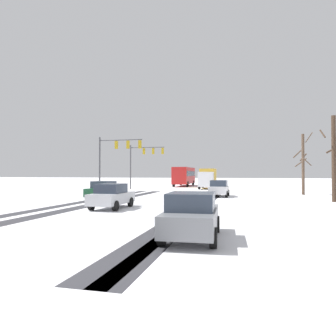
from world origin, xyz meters
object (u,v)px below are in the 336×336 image
(car_dark_green_second, at_px, (104,190))
(bare_tree_sidewalk_mid, at_px, (334,157))
(car_white_lead, at_px, (219,188))
(bare_tree_sidewalk_far, at_px, (303,163))
(traffic_signal_far_left, at_px, (144,157))
(bus_oncoming, at_px, (184,175))
(car_grey_fourth, at_px, (192,215))
(traffic_signal_near_left, at_px, (116,152))
(box_truck_delivery, at_px, (208,178))
(car_silver_third, at_px, (112,196))

(car_dark_green_second, xyz_separation_m, bare_tree_sidewalk_mid, (19.02, 2.30, 2.81))
(car_white_lead, distance_m, bare_tree_sidewalk_far, 10.15)
(traffic_signal_far_left, xyz_separation_m, bus_oncoming, (3.70, 12.16, -2.77))
(car_grey_fourth, xyz_separation_m, bare_tree_sidewalk_mid, (8.93, 16.38, 2.81))
(bare_tree_sidewalk_mid, bearing_deg, traffic_signal_near_left, 165.99)
(car_white_lead, xyz_separation_m, car_dark_green_second, (-9.56, -5.85, 0.00))
(traffic_signal_far_left, bearing_deg, car_grey_fourth, -68.89)
(car_dark_green_second, bearing_deg, traffic_signal_near_left, 105.83)
(car_dark_green_second, xyz_separation_m, bus_oncoming, (1.52, 29.84, 1.18))
(car_grey_fourth, bearing_deg, bus_oncoming, 101.03)
(car_dark_green_second, height_order, car_grey_fourth, same)
(car_dark_green_second, distance_m, bus_oncoming, 29.90)
(car_grey_fourth, distance_m, box_truck_delivery, 35.77)
(car_white_lead, bearing_deg, bare_tree_sidewalk_mid, -20.58)
(car_dark_green_second, distance_m, car_silver_third, 7.13)
(car_silver_third, height_order, bus_oncoming, bus_oncoming)
(traffic_signal_far_left, relative_size, box_truck_delivery, 0.87)
(bare_tree_sidewalk_mid, bearing_deg, car_dark_green_second, -173.11)
(box_truck_delivery, bearing_deg, car_dark_green_second, -107.34)
(car_silver_third, relative_size, box_truck_delivery, 0.55)
(car_grey_fourth, bearing_deg, box_truck_delivery, 95.41)
(traffic_signal_far_left, bearing_deg, bare_tree_sidewalk_mid, -35.97)
(traffic_signal_near_left, height_order, bus_oncoming, traffic_signal_near_left)
(car_white_lead, xyz_separation_m, car_silver_third, (-6.06, -12.06, 0.00))
(traffic_signal_near_left, height_order, bare_tree_sidewalk_mid, bare_tree_sidewalk_mid)
(car_grey_fourth, bearing_deg, traffic_signal_far_left, 111.11)
(traffic_signal_far_left, bearing_deg, box_truck_delivery, 23.32)
(car_dark_green_second, height_order, bare_tree_sidewalk_mid, bare_tree_sidewalk_mid)
(bare_tree_sidewalk_far, bearing_deg, traffic_signal_far_left, 160.69)
(car_dark_green_second, bearing_deg, bare_tree_sidewalk_far, 30.14)
(car_grey_fourth, height_order, bus_oncoming, bus_oncoming)
(car_grey_fourth, distance_m, bus_oncoming, 44.77)
(car_white_lead, xyz_separation_m, bus_oncoming, (-8.04, 23.99, 1.18))
(traffic_signal_near_left, distance_m, car_white_lead, 12.48)
(car_silver_third, distance_m, box_truck_delivery, 27.92)
(car_silver_third, bearing_deg, bare_tree_sidewalk_mid, 28.75)
(car_white_lead, height_order, bare_tree_sidewalk_far, bare_tree_sidewalk_far)
(traffic_signal_far_left, relative_size, bare_tree_sidewalk_mid, 0.93)
(bare_tree_sidewalk_mid, height_order, bare_tree_sidewalk_far, bare_tree_sidewalk_mid)
(traffic_signal_far_left, bearing_deg, bare_tree_sidewalk_far, -19.31)
(car_silver_third, relative_size, bare_tree_sidewalk_far, 0.62)
(car_silver_third, bearing_deg, car_white_lead, 63.33)
(bus_oncoming, relative_size, bare_tree_sidewalk_mid, 1.58)
(bus_oncoming, bearing_deg, box_truck_delivery, -58.05)
(car_white_lead, relative_size, box_truck_delivery, 0.56)
(car_white_lead, distance_m, car_silver_third, 13.50)
(car_white_lead, bearing_deg, bare_tree_sidewalk_far, 28.63)
(traffic_signal_far_left, distance_m, car_white_lead, 17.13)
(car_dark_green_second, relative_size, box_truck_delivery, 0.56)
(bare_tree_sidewalk_mid, bearing_deg, bus_oncoming, 122.42)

